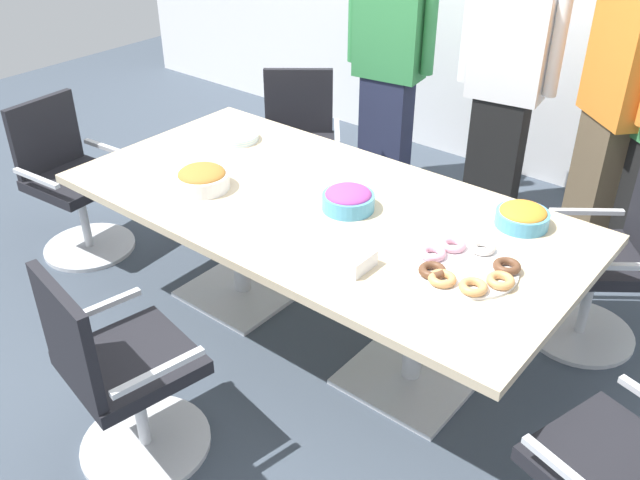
{
  "coord_description": "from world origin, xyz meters",
  "views": [
    {
      "loc": [
        1.76,
        -2.17,
        2.27
      ],
      "look_at": [
        0.0,
        0.0,
        0.55
      ],
      "focal_mm": 38.91,
      "sensor_mm": 36.0,
      "label": 1
    }
  ],
  "objects_px": {
    "office_chair_3": "(72,187)",
    "plate_stack": "(237,137)",
    "napkin_pile": "(352,259)",
    "person_standing_1": "(505,87)",
    "office_chair_4": "(120,379)",
    "snack_bowl_candy_mix": "(348,199)",
    "snack_bowl_chips_orange": "(523,216)",
    "person_standing_2": "(616,104)",
    "donut_platter": "(466,267)",
    "conference_table": "(320,226)",
    "office_chair_1": "(606,268)",
    "snack_bowl_pretzels": "(202,178)",
    "person_standing_0": "(389,66)",
    "office_chair_2": "(299,153)"
  },
  "relations": [
    {
      "from": "office_chair_1",
      "to": "snack_bowl_chips_orange",
      "type": "height_order",
      "value": "office_chair_1"
    },
    {
      "from": "office_chair_3",
      "to": "person_standing_2",
      "type": "relative_size",
      "value": 0.51
    },
    {
      "from": "snack_bowl_candy_mix",
      "to": "person_standing_1",
      "type": "bearing_deg",
      "value": 91.89
    },
    {
      "from": "office_chair_3",
      "to": "plate_stack",
      "type": "xyz_separation_m",
      "value": [
        0.85,
        0.54,
        0.36
      ]
    },
    {
      "from": "person_standing_1",
      "to": "snack_bowl_chips_orange",
      "type": "height_order",
      "value": "person_standing_1"
    },
    {
      "from": "person_standing_1",
      "to": "napkin_pile",
      "type": "height_order",
      "value": "person_standing_1"
    },
    {
      "from": "office_chair_1",
      "to": "snack_bowl_chips_orange",
      "type": "bearing_deg",
      "value": 110.83
    },
    {
      "from": "office_chair_2",
      "to": "snack_bowl_candy_mix",
      "type": "xyz_separation_m",
      "value": [
        1.06,
        -0.89,
        0.4
      ]
    },
    {
      "from": "snack_bowl_chips_orange",
      "to": "donut_platter",
      "type": "relative_size",
      "value": 0.57
    },
    {
      "from": "office_chair_3",
      "to": "plate_stack",
      "type": "distance_m",
      "value": 1.07
    },
    {
      "from": "person_standing_0",
      "to": "plate_stack",
      "type": "height_order",
      "value": "person_standing_0"
    },
    {
      "from": "person_standing_1",
      "to": "snack_bowl_pretzels",
      "type": "height_order",
      "value": "person_standing_1"
    },
    {
      "from": "office_chair_2",
      "to": "person_standing_2",
      "type": "distance_m",
      "value": 1.89
    },
    {
      "from": "office_chair_1",
      "to": "person_standing_1",
      "type": "bearing_deg",
      "value": 12.94
    },
    {
      "from": "office_chair_1",
      "to": "napkin_pile",
      "type": "relative_size",
      "value": 6.17
    },
    {
      "from": "snack_bowl_chips_orange",
      "to": "plate_stack",
      "type": "relative_size",
      "value": 0.99
    },
    {
      "from": "office_chair_3",
      "to": "snack_bowl_candy_mix",
      "type": "bearing_deg",
      "value": 95.13
    },
    {
      "from": "office_chair_4",
      "to": "person_standing_2",
      "type": "bearing_deg",
      "value": 83.27
    },
    {
      "from": "conference_table",
      "to": "office_chair_1",
      "type": "xyz_separation_m",
      "value": [
        1.09,
        0.85,
        -0.22
      ]
    },
    {
      "from": "snack_bowl_chips_orange",
      "to": "snack_bowl_candy_mix",
      "type": "height_order",
      "value": "snack_bowl_candy_mix"
    },
    {
      "from": "snack_bowl_chips_orange",
      "to": "napkin_pile",
      "type": "relative_size",
      "value": 1.55
    },
    {
      "from": "office_chair_1",
      "to": "napkin_pile",
      "type": "height_order",
      "value": "office_chair_1"
    },
    {
      "from": "office_chair_3",
      "to": "plate_stack",
      "type": "bearing_deg",
      "value": 117.99
    },
    {
      "from": "person_standing_0",
      "to": "snack_bowl_pretzels",
      "type": "relative_size",
      "value": 6.52
    },
    {
      "from": "snack_bowl_chips_orange",
      "to": "donut_platter",
      "type": "height_order",
      "value": "snack_bowl_chips_orange"
    },
    {
      "from": "office_chair_4",
      "to": "snack_bowl_candy_mix",
      "type": "distance_m",
      "value": 1.23
    },
    {
      "from": "donut_platter",
      "to": "napkin_pile",
      "type": "relative_size",
      "value": 2.74
    },
    {
      "from": "snack_bowl_chips_orange",
      "to": "plate_stack",
      "type": "xyz_separation_m",
      "value": [
        -1.6,
        -0.12,
        -0.03
      ]
    },
    {
      "from": "person_standing_2",
      "to": "napkin_pile",
      "type": "height_order",
      "value": "person_standing_2"
    },
    {
      "from": "office_chair_1",
      "to": "person_standing_0",
      "type": "relative_size",
      "value": 0.54
    },
    {
      "from": "snack_bowl_chips_orange",
      "to": "office_chair_2",
      "type": "bearing_deg",
      "value": 162.86
    },
    {
      "from": "donut_platter",
      "to": "plate_stack",
      "type": "bearing_deg",
      "value": 167.72
    },
    {
      "from": "donut_platter",
      "to": "office_chair_3",
      "type": "bearing_deg",
      "value": -175.36
    },
    {
      "from": "office_chair_3",
      "to": "snack_bowl_chips_orange",
      "type": "distance_m",
      "value": 2.57
    },
    {
      "from": "person_standing_2",
      "to": "donut_platter",
      "type": "height_order",
      "value": "person_standing_2"
    },
    {
      "from": "conference_table",
      "to": "office_chair_2",
      "type": "xyz_separation_m",
      "value": [
        -0.93,
        0.92,
        -0.22
      ]
    },
    {
      "from": "conference_table",
      "to": "snack_bowl_chips_orange",
      "type": "bearing_deg",
      "value": 25.91
    },
    {
      "from": "person_standing_2",
      "to": "donut_platter",
      "type": "bearing_deg",
      "value": 133.15
    },
    {
      "from": "snack_bowl_chips_orange",
      "to": "snack_bowl_candy_mix",
      "type": "xyz_separation_m",
      "value": [
        -0.67,
        -0.35,
        0.0
      ]
    },
    {
      "from": "snack_bowl_chips_orange",
      "to": "napkin_pile",
      "type": "distance_m",
      "value": 0.81
    },
    {
      "from": "office_chair_3",
      "to": "person_standing_1",
      "type": "height_order",
      "value": "person_standing_1"
    },
    {
      "from": "office_chair_2",
      "to": "napkin_pile",
      "type": "bearing_deg",
      "value": 98.62
    },
    {
      "from": "person_standing_1",
      "to": "snack_bowl_chips_orange",
      "type": "relative_size",
      "value": 7.3
    },
    {
      "from": "conference_table",
      "to": "snack_bowl_candy_mix",
      "type": "xyz_separation_m",
      "value": [
        0.13,
        0.04,
        0.18
      ]
    },
    {
      "from": "person_standing_2",
      "to": "plate_stack",
      "type": "distance_m",
      "value": 2.07
    },
    {
      "from": "office_chair_2",
      "to": "snack_bowl_chips_orange",
      "type": "xyz_separation_m",
      "value": [
        1.73,
        -0.53,
        0.39
      ]
    },
    {
      "from": "person_standing_1",
      "to": "donut_platter",
      "type": "height_order",
      "value": "person_standing_1"
    },
    {
      "from": "napkin_pile",
      "to": "person_standing_1",
      "type": "bearing_deg",
      "value": 99.78
    },
    {
      "from": "person_standing_1",
      "to": "person_standing_2",
      "type": "bearing_deg",
      "value": 167.71
    },
    {
      "from": "conference_table",
      "to": "office_chair_3",
      "type": "bearing_deg",
      "value": -170.61
    }
  ]
}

